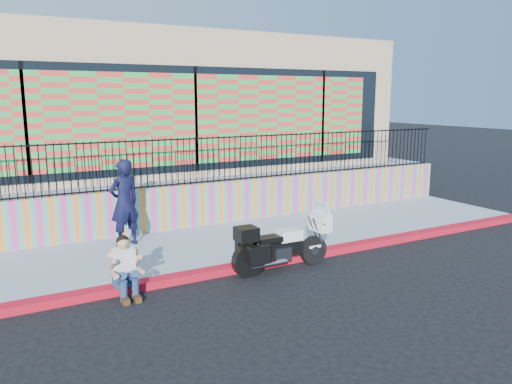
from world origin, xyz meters
TOP-DOWN VIEW (x-y plane):
  - ground at (0.00, 0.00)m, footprint 90.00×90.00m
  - red_curb at (0.00, 0.00)m, footprint 16.00×0.30m
  - sidewalk at (0.00, 1.65)m, footprint 16.00×3.00m
  - mural_wall at (0.00, 3.25)m, footprint 16.00×0.20m
  - metal_fence at (0.00, 3.25)m, footprint 15.80×0.04m
  - elevated_platform at (0.00, 8.35)m, footprint 16.00×10.00m
  - storefront_building at (0.00, 8.13)m, footprint 14.00×8.06m
  - police_motorcycle at (-0.05, -0.35)m, footprint 2.13×0.70m
  - police_officer at (-2.45, 2.40)m, footprint 0.82×0.66m
  - seated_man at (-3.12, -0.24)m, footprint 0.54×0.71m

SIDE VIEW (x-z plane):
  - ground at x=0.00m, z-range 0.00..0.00m
  - red_curb at x=0.00m, z-range 0.00..0.15m
  - sidewalk at x=0.00m, z-range 0.00..0.15m
  - seated_man at x=-3.12m, z-range -0.08..0.98m
  - police_motorcycle at x=-0.05m, z-range -0.11..1.22m
  - elevated_platform at x=0.00m, z-range 0.00..1.25m
  - mural_wall at x=0.00m, z-range 0.15..1.25m
  - police_officer at x=-2.45m, z-range 0.15..2.10m
  - metal_fence at x=0.00m, z-range 1.25..2.45m
  - storefront_building at x=0.00m, z-range 1.25..5.25m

